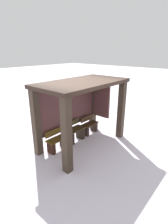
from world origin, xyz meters
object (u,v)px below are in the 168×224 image
at_px(bench_left_inside, 57,142).
at_px(bench_right_inside, 89,126).
at_px(bench_center_inside, 75,133).
at_px(bus_shelter, 81,99).

distance_m(bench_left_inside, bench_right_inside, 1.70).
height_order(bench_center_inside, bench_right_inside, bench_center_inside).
distance_m(bus_shelter, bench_center_inside, 1.34).
xyz_separation_m(bench_left_inside, bench_center_inside, (0.85, -0.00, 0.02)).
xyz_separation_m(bus_shelter, bench_right_inside, (0.76, 0.24, -1.34)).
relative_size(bus_shelter, bench_left_inside, 4.16).
bearing_deg(bench_right_inside, bus_shelter, -162.88).
height_order(bus_shelter, bench_right_inside, bus_shelter).
distance_m(bench_center_inside, bench_right_inside, 0.85).
bearing_deg(bus_shelter, bench_center_inside, 109.84).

